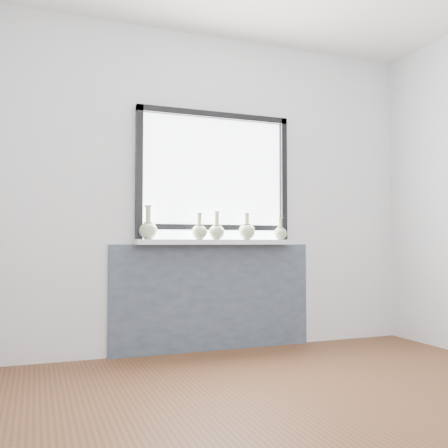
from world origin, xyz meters
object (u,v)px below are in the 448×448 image
object	(u,v)px
vase_c	(217,231)
vase_e	(280,232)
vase_a	(148,229)
vase_d	(247,231)
vase_b	(199,231)
windowsill	(217,242)

from	to	relation	value
vase_c	vase_e	xyz separation A→B (m)	(0.57, -0.01, -0.01)
vase_a	vase_d	world-z (taller)	vase_a
vase_a	vase_b	distance (m)	0.40
windowsill	vase_a	size ratio (longest dim) A/B	5.04
windowsill	vase_e	size ratio (longest dim) A/B	6.90
vase_e	vase_d	bearing A→B (deg)	179.98
windowsill	vase_d	world-z (taller)	vase_d
vase_a	vase_d	xyz separation A→B (m)	(0.81, -0.02, -0.01)
vase_b	vase_d	xyz separation A→B (m)	(0.41, 0.01, 0.01)
windowsill	vase_c	bearing A→B (deg)	-118.83
vase_a	vase_d	bearing A→B (deg)	-1.70
vase_a	vase_b	size ratio (longest dim) A/B	1.25
windowsill	vase_b	size ratio (longest dim) A/B	6.29
vase_c	vase_d	xyz separation A→B (m)	(0.26, -0.01, 0.00)
vase_b	vase_c	xyz separation A→B (m)	(0.15, 0.01, 0.00)
vase_c	vase_e	bearing A→B (deg)	-0.58
windowsill	vase_b	world-z (taller)	vase_b
vase_b	vase_e	world-z (taller)	vase_b
vase_b	vase_c	world-z (taller)	vase_c
vase_a	vase_e	distance (m)	1.12
vase_b	vase_d	world-z (taller)	vase_d
vase_d	vase_e	size ratio (longest dim) A/B	1.14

